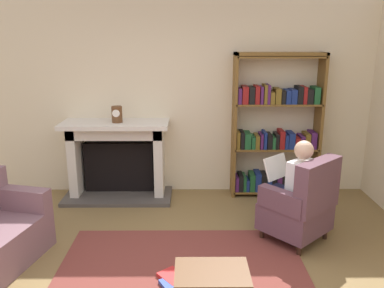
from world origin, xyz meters
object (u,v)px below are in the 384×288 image
at_px(fireplace, 118,156).
at_px(mantel_clock, 117,114).
at_px(bookshelf, 276,131).
at_px(side_table, 212,281).
at_px(seated_reader, 293,185).
at_px(armchair_reading, 301,205).

distance_m(fireplace, mantel_clock, 0.62).
xyz_separation_m(bookshelf, side_table, (-1.02, -2.70, -0.51)).
distance_m(seated_reader, side_table, 1.74).
bearing_deg(mantel_clock, seated_reader, -28.50).
height_order(bookshelf, side_table, bookshelf).
relative_size(fireplace, seated_reader, 1.29).
height_order(fireplace, bookshelf, bookshelf).
xyz_separation_m(fireplace, armchair_reading, (2.20, -1.32, -0.15)).
height_order(fireplace, seated_reader, seated_reader).
height_order(seated_reader, side_table, seated_reader).
bearing_deg(seated_reader, mantel_clock, -70.56).
bearing_deg(fireplace, armchair_reading, -30.98).
bearing_deg(side_table, armchair_reading, 52.43).
bearing_deg(side_table, seated_reader, 56.27).
relative_size(fireplace, bookshelf, 0.74).
bearing_deg(armchair_reading, mantel_clock, -71.46).
bearing_deg(bookshelf, mantel_clock, -176.39).
distance_m(fireplace, bookshelf, 2.21).
relative_size(seated_reader, side_table, 2.04).
height_order(armchair_reading, side_table, armchair_reading).
bearing_deg(bookshelf, fireplace, -179.10).
xyz_separation_m(seated_reader, side_table, (-0.96, -1.43, -0.21)).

